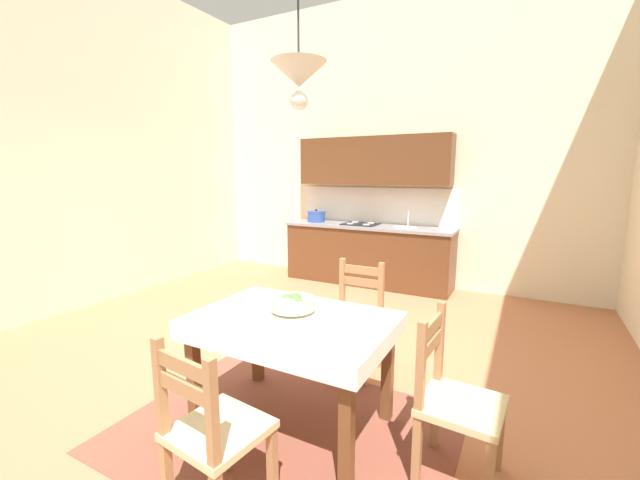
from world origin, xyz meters
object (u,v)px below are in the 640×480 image
(dining_chair_window_side, at_px, (454,401))
(pendant_lamp, at_px, (299,76))
(dining_table, at_px, (292,337))
(fruit_bowl, at_px, (293,303))
(kitchen_cabinetry, at_px, (369,228))
(dining_chair_kitchen_side, at_px, (355,320))
(dining_chair_camera_side, at_px, (212,432))

(dining_chair_window_side, distance_m, pendant_lamp, 2.00)
(dining_table, xyz_separation_m, fruit_bowl, (-0.04, 0.08, 0.20))
(pendant_lamp, bearing_deg, kitchen_cabinetry, 104.38)
(dining_chair_kitchen_side, height_order, pendant_lamp, pendant_lamp)
(dining_chair_window_side, distance_m, dining_chair_kitchen_side, 1.27)
(dining_chair_kitchen_side, bearing_deg, dining_table, -94.63)
(kitchen_cabinetry, bearing_deg, dining_chair_kitchen_side, -71.28)
(kitchen_cabinetry, bearing_deg, pendant_lamp, -75.62)
(fruit_bowl, height_order, pendant_lamp, pendant_lamp)
(kitchen_cabinetry, height_order, dining_table, kitchen_cabinetry)
(dining_table, distance_m, dining_chair_camera_side, 0.81)
(kitchen_cabinetry, distance_m, dining_chair_kitchen_side, 2.77)
(kitchen_cabinetry, bearing_deg, dining_table, -76.90)
(kitchen_cabinetry, height_order, fruit_bowl, kitchen_cabinetry)
(dining_chair_camera_side, distance_m, dining_chair_window_side, 1.28)
(dining_chair_camera_side, bearing_deg, dining_table, 92.92)
(dining_chair_window_side, height_order, fruit_bowl, dining_chair_window_side)
(dining_table, xyz_separation_m, pendant_lamp, (0.09, -0.04, 1.60))
(dining_table, distance_m, pendant_lamp, 1.60)
(dining_table, bearing_deg, dining_chair_window_side, 1.57)
(dining_chair_kitchen_side, relative_size, fruit_bowl, 3.10)
(fruit_bowl, bearing_deg, dining_chair_window_side, -2.75)
(dining_table, distance_m, dining_chair_kitchen_side, 0.90)
(dining_chair_camera_side, height_order, pendant_lamp, pendant_lamp)
(kitchen_cabinetry, relative_size, pendant_lamp, 3.15)
(kitchen_cabinetry, xyz_separation_m, fruit_bowl, (0.77, -3.40, -0.04))
(pendant_lamp, bearing_deg, dining_chair_window_side, 4.28)
(dining_chair_camera_side, distance_m, pendant_lamp, 1.92)
(dining_chair_camera_side, height_order, dining_chair_window_side, same)
(kitchen_cabinetry, xyz_separation_m, dining_chair_window_side, (1.83, -3.45, -0.41))
(dining_chair_window_side, bearing_deg, fruit_bowl, 177.25)
(dining_table, bearing_deg, dining_chair_camera_side, -87.08)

